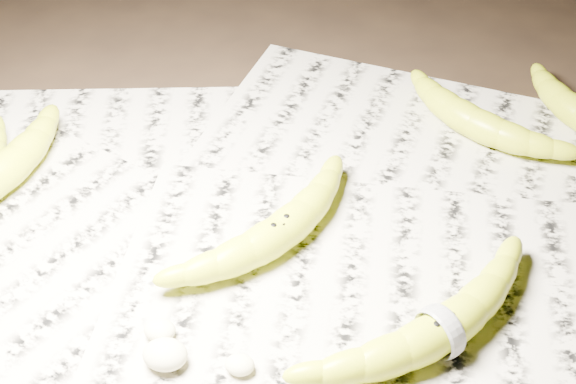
# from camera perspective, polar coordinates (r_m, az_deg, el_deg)

# --- Properties ---
(ground) EXTENTS (3.00, 3.00, 0.00)m
(ground) POSITION_cam_1_polar(r_m,az_deg,el_deg) (0.81, -0.23, -4.16)
(ground) COLOR black
(ground) RESTS_ON ground
(newspaper_patch) EXTENTS (0.90, 0.70, 0.01)m
(newspaper_patch) POSITION_cam_1_polar(r_m,az_deg,el_deg) (0.80, -2.81, -4.21)
(newspaper_patch) COLOR #B7B19D
(newspaper_patch) RESTS_ON ground
(banana_center) EXTENTS (0.18, 0.21, 0.04)m
(banana_center) POSITION_cam_1_polar(r_m,az_deg,el_deg) (0.79, -0.68, -2.75)
(banana_center) COLOR #CDCB19
(banana_center) RESTS_ON newspaper_patch
(banana_taped) EXTENTS (0.22, 0.21, 0.04)m
(banana_taped) POSITION_cam_1_polar(r_m,az_deg,el_deg) (0.72, 10.78, -9.55)
(banana_taped) COLOR #CDCB19
(banana_taped) RESTS_ON newspaper_patch
(banana_upper_a) EXTENTS (0.19, 0.16, 0.04)m
(banana_upper_a) POSITION_cam_1_polar(r_m,az_deg,el_deg) (0.95, 13.12, 5.03)
(banana_upper_a) COLOR #CDCB19
(banana_upper_a) RESTS_ON newspaper_patch
(measuring_tape) EXTENTS (0.04, 0.04, 0.05)m
(measuring_tape) POSITION_cam_1_polar(r_m,az_deg,el_deg) (0.72, 10.78, -9.55)
(measuring_tape) COLOR white
(measuring_tape) RESTS_ON newspaper_patch
(flesh_chunk_a) EXTENTS (0.04, 0.03, 0.02)m
(flesh_chunk_a) POSITION_cam_1_polar(r_m,az_deg,el_deg) (0.71, -8.76, -11.16)
(flesh_chunk_a) COLOR beige
(flesh_chunk_a) RESTS_ON newspaper_patch
(flesh_chunk_b) EXTENTS (0.03, 0.02, 0.02)m
(flesh_chunk_b) POSITION_cam_1_polar(r_m,az_deg,el_deg) (0.73, -9.14, -9.48)
(flesh_chunk_b) COLOR beige
(flesh_chunk_b) RESTS_ON newspaper_patch
(flesh_chunk_c) EXTENTS (0.03, 0.02, 0.02)m
(flesh_chunk_c) POSITION_cam_1_polar(r_m,az_deg,el_deg) (0.70, -3.47, -11.98)
(flesh_chunk_c) COLOR beige
(flesh_chunk_c) RESTS_ON newspaper_patch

